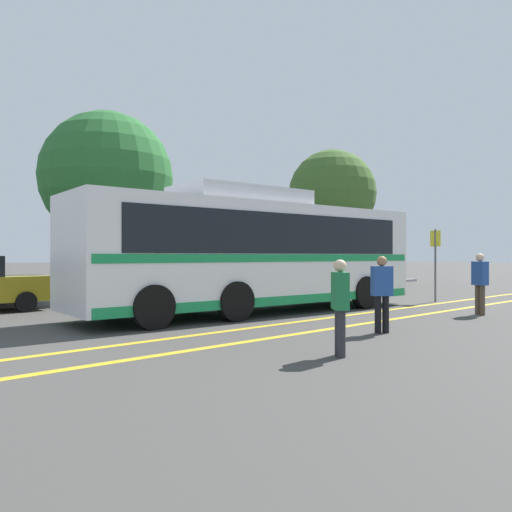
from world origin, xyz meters
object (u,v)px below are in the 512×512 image
Objects in this scene: transit_bus at (256,251)px; pedestrian_0 at (382,290)px; parked_car_2 at (167,281)px; bus_stop_sign at (435,256)px; parked_car_4 at (364,273)px; pedestrian_2 at (340,302)px; parked_car_3 at (288,275)px; tree_0 at (107,178)px; pedestrian_1 at (480,280)px; tree_1 at (332,194)px.

transit_bus reaches higher than pedestrian_0.
pedestrian_0 reaches higher than parked_car_2.
transit_bus is at bearing -100.27° from bus_stop_sign.
pedestrian_2 is (-15.57, -10.71, 0.19)m from parked_car_4.
parked_car_3 is 3.17× the size of pedestrian_2.
pedestrian_0 is at bearing -39.80° from parked_car_3.
parked_car_3 is at bearing -20.16° from tree_0.
parked_car_3 is (6.52, 5.05, -0.98)m from transit_bus.
bus_stop_sign reaches higher than pedestrian_0.
pedestrian_0 is (-12.97, -9.77, 0.23)m from parked_car_4.
tree_1 is at bearing -13.96° from pedestrian_1.
tree_0 is 0.91× the size of tree_1.
parked_car_3 is at bearing 89.27° from parked_car_4.
pedestrian_2 reaches higher than parked_car_4.
pedestrian_1 is 3.94m from bus_stop_sign.
pedestrian_1 is (3.91, -9.78, 0.26)m from parked_car_2.
pedestrian_0 is at bearing -2.60° from transit_bus.
parked_car_2 is 14.48m from tree_1.
pedestrian_2 is 0.22× the size of tree_0.
pedestrian_1 is at bearing 138.10° from parked_car_4.
tree_0 is 14.51m from tree_1.
tree_0 reaches higher than parked_car_3.
bus_stop_sign is (6.64, -7.01, 0.91)m from parked_car_2.
pedestrian_1 is at bearing -40.21° from bus_stop_sign.
tree_1 is at bearing 150.84° from bus_stop_sign.
tree_1 is (9.45, 12.89, 4.36)m from pedestrian_1.
parked_car_4 is (5.88, 0.11, -0.09)m from parked_car_3.
tree_0 reaches higher than bus_stop_sign.
tree_0 is at bearing -113.68° from parked_car_3.
parked_car_2 is 1.02× the size of parked_car_4.
tree_1 reaches higher than tree_0.
transit_bus reaches higher than parked_car_2.
transit_bus is 1.40× the size of tree_1.
parked_car_3 is 5.89m from parked_car_4.
parked_car_4 is at bearing 117.01° from transit_bus.
parked_car_4 is at bearing -17.83° from pedestrian_1.
transit_bus is at bearing -148.67° from tree_1.
parked_car_3 reaches higher than parked_car_2.
bus_stop_sign reaches higher than pedestrian_2.
tree_1 is (13.37, 3.12, 4.62)m from parked_car_2.
pedestrian_2 is 22.23m from tree_1.
bus_stop_sign is at bearing -22.34° from pedestrian_1.
transit_bus is 2.32× the size of parked_car_4.
transit_bus is 6.27m from pedestrian_1.
pedestrian_0 is 0.21× the size of tree_1.
pedestrian_1 is (4.20, -4.58, -0.80)m from transit_bus.
transit_bus reaches higher than bus_stop_sign.
parked_car_2 reaches higher than parked_car_4.
tree_0 is (-13.25, 2.59, 3.99)m from parked_car_4.
transit_bus is 2.22× the size of parked_car_3.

